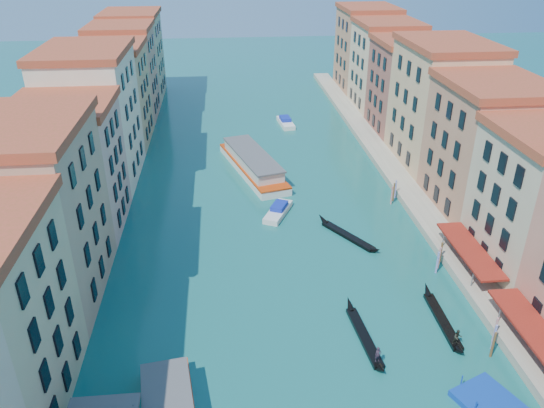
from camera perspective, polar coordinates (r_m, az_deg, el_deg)
The scene contains 10 objects.
left_bank_palazzos at distance 82.61m, azimuth -19.48°, elevation 7.06°, with size 12.80×128.40×21.00m.
right_bank_palazzos at distance 88.07m, azimuth 19.00°, elevation 8.37°, with size 12.80×128.40×21.00m.
quay at distance 88.41m, azimuth 13.36°, elevation 2.75°, with size 4.00×140.00×1.00m, color gray.
mooring_poles_right at distance 58.42m, azimuth 21.54°, elevation -11.48°, with size 1.44×54.24×3.20m.
vaporetto_far at distance 89.15m, azimuth -2.09°, elevation 4.40°, with size 10.82×22.54×3.27m.
gondola_fore at distance 54.86m, azimuth 9.90°, elevation -13.76°, with size 1.81×11.38×2.27m.
gondola_right at distance 58.47m, azimuth 17.96°, elevation -11.83°, with size 1.24×11.47×2.29m.
gondola_far at distance 70.96m, azimuth 8.03°, elevation -3.26°, with size 7.00×10.47×1.67m.
motorboat_mid at distance 75.71m, azimuth 0.68°, elevation -0.71°, with size 4.93×7.21×1.44m.
motorboat_far at distance 112.34m, azimuth 1.47°, elevation 8.82°, with size 3.18×7.78×1.57m.
Camera 1 is at (-5.90, -11.03, 35.96)m, focal length 35.00 mm.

